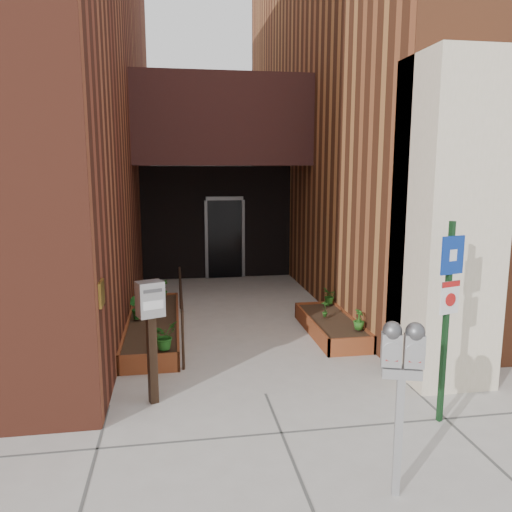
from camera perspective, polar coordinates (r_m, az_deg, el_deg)
name	(u,v)px	position (r m, az deg, el deg)	size (l,w,h in m)	color
ground	(265,394)	(6.83, 1.08, -15.49)	(80.00, 80.00, 0.00)	#9E9991
architecture	(209,85)	(13.15, -5.37, 18.88)	(20.00, 14.60, 10.00)	maroon
planter_left	(154,327)	(9.21, -11.63, -7.95)	(0.90, 3.60, 0.30)	brown
planter_right	(331,327)	(9.14, 8.58, -8.00)	(0.80, 2.20, 0.30)	brown
handrail	(181,293)	(8.98, -8.59, -4.24)	(0.04, 3.34, 0.90)	black
parking_meter	(402,363)	(4.62, 16.35, -11.62)	(0.38, 0.23, 1.64)	#A6A6A8
sign_post	(448,302)	(6.05, 21.11, -4.89)	(0.32, 0.12, 2.37)	#133518
payment_dropbox	(151,316)	(6.33, -11.94, -6.75)	(0.38, 0.33, 1.58)	black
shrub_left_a	(164,336)	(7.57, -10.46, -8.94)	(0.37, 0.37, 0.41)	#1F5C1A
shrub_left_b	(136,308)	(9.14, -13.60, -5.78)	(0.22, 0.22, 0.40)	#175319
shrub_left_c	(141,304)	(9.50, -12.98, -5.39)	(0.18, 0.18, 0.32)	#1D5E1A
shrub_left_d	(164,288)	(10.66, -10.43, -3.58)	(0.18, 0.18, 0.34)	#26601B
shrub_right_a	(359,319)	(8.50, 11.68, -7.11)	(0.19, 0.19, 0.34)	#275F1B
shrub_right_b	(325,309)	(9.08, 7.92, -6.01)	(0.16, 0.16, 0.30)	#215317
shrub_right_c	(330,296)	(9.94, 8.42, -4.53)	(0.29, 0.29, 0.33)	#215B1A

